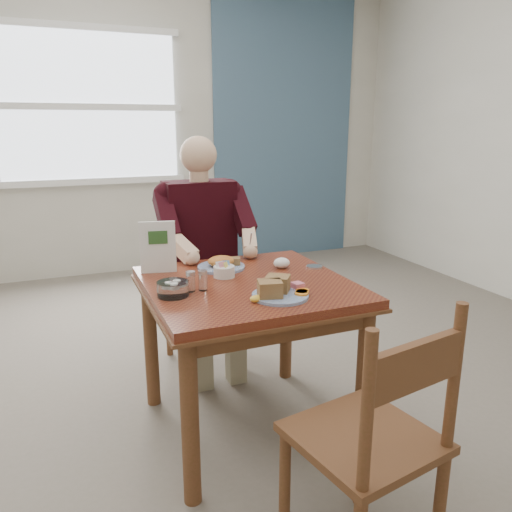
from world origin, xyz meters
name	(u,v)px	position (x,y,z in m)	size (l,w,h in m)	color
floor	(248,426)	(0.00, 0.00, 0.00)	(6.00, 6.00, 0.00)	#655E52
wall_back	(134,129)	(0.00, 3.00, 1.40)	(5.50, 5.50, 0.00)	beige
accent_panel	(285,129)	(1.60, 2.98, 1.40)	(1.60, 0.02, 2.80)	#405E77
lemon_wedge	(256,299)	(-0.07, -0.27, 0.76)	(0.05, 0.04, 0.03)	yellow
napkin	(282,263)	(0.24, 0.14, 0.78)	(0.08, 0.07, 0.05)	white
metal_dish	(314,267)	(0.39, 0.09, 0.76)	(0.08, 0.08, 0.01)	silver
window	(89,107)	(-0.40, 2.97, 1.60)	(1.72, 0.04, 1.42)	white
table	(248,305)	(0.00, 0.00, 0.64)	(0.92, 0.92, 0.75)	brown
chair_far	(201,287)	(0.00, 0.80, 0.48)	(0.42, 0.42, 0.95)	brown
chair_near	(374,442)	(0.07, -0.90, 0.48)	(0.49, 0.49, 0.95)	brown
diner	(203,237)	(0.00, 0.71, 0.81)	(0.53, 0.56, 1.39)	gray
near_plate	(278,290)	(0.04, -0.24, 0.78)	(0.31, 0.31, 0.08)	white
far_plate	(222,264)	(-0.04, 0.26, 0.77)	(0.29, 0.29, 0.06)	white
caddy	(224,271)	(-0.07, 0.11, 0.78)	(0.12, 0.12, 0.08)	white
shakers	(197,281)	(-0.25, -0.04, 0.80)	(0.10, 0.05, 0.09)	white
creamer	(173,289)	(-0.36, -0.06, 0.78)	(0.14, 0.14, 0.06)	white
menu	(158,247)	(-0.34, 0.30, 0.88)	(0.17, 0.05, 0.25)	white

